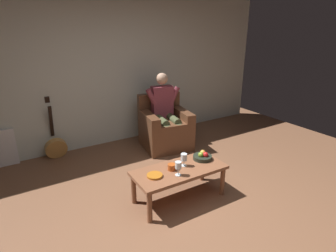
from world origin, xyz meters
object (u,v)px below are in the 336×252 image
(guitar, at_px, (56,146))
(coffee_table, at_px, (179,173))
(person_seated, at_px, (165,109))
(armchair, at_px, (165,128))
(wine_glass_near, at_px, (178,166))
(decorative_dish, at_px, (155,176))
(candle_jar, at_px, (172,167))
(fruit_bowl, at_px, (203,156))
(wine_glass_far, at_px, (184,158))

(guitar, bearing_deg, coffee_table, 118.27)
(person_seated, bearing_deg, guitar, -7.43)
(guitar, bearing_deg, armchair, 163.50)
(coffee_table, xyz_separation_m, wine_glass_near, (0.10, 0.12, 0.18))
(person_seated, relative_size, decorative_dish, 7.12)
(armchair, xyz_separation_m, guitar, (1.75, -0.52, -0.12))
(guitar, distance_m, decorative_dish, 2.14)
(armchair, xyz_separation_m, candle_jar, (0.78, 1.45, 0.12))
(person_seated, xyz_separation_m, guitar, (1.75, -0.52, -0.47))
(armchair, xyz_separation_m, decorative_dish, (1.02, 1.48, 0.10))
(wine_glass_near, bearing_deg, fruit_bowl, -160.60)
(armchair, height_order, fruit_bowl, armchair)
(wine_glass_far, xyz_separation_m, fruit_bowl, (-0.31, -0.02, -0.07))
(wine_glass_far, relative_size, fruit_bowl, 0.67)
(coffee_table, relative_size, wine_glass_near, 6.69)
(decorative_dish, bearing_deg, coffee_table, -179.52)
(fruit_bowl, height_order, candle_jar, fruit_bowl)
(armchair, bearing_deg, coffee_table, 74.40)
(person_seated, xyz_separation_m, candle_jar, (0.77, 1.44, -0.23))
(person_seated, xyz_separation_m, decorative_dish, (1.02, 1.47, -0.26))
(coffee_table, height_order, decorative_dish, decorative_dish)
(decorative_dish, height_order, candle_jar, candle_jar)
(armchair, height_order, guitar, guitar)
(wine_glass_far, xyz_separation_m, candle_jar, (0.18, 0.01, -0.07))
(person_seated, relative_size, guitar, 1.29)
(armchair, relative_size, decorative_dish, 5.00)
(guitar, height_order, fruit_bowl, guitar)
(wine_glass_near, height_order, candle_jar, wine_glass_near)
(guitar, distance_m, fruit_bowl, 2.44)
(guitar, xyz_separation_m, wine_glass_far, (-1.16, 1.96, 0.31))
(coffee_table, height_order, wine_glass_far, wine_glass_far)
(decorative_dish, bearing_deg, guitar, -69.91)
(wine_glass_far, bearing_deg, armchair, -112.47)
(coffee_table, relative_size, decorative_dish, 6.30)
(guitar, bearing_deg, wine_glass_near, 114.77)
(coffee_table, height_order, wine_glass_near, wine_glass_near)
(armchair, relative_size, person_seated, 0.70)
(person_seated, bearing_deg, wine_glass_near, 73.10)
(fruit_bowl, bearing_deg, armchair, -101.42)
(wine_glass_far, bearing_deg, wine_glass_near, 39.49)
(person_seated, distance_m, coffee_table, 1.65)
(wine_glass_far, bearing_deg, guitar, -59.42)
(armchair, height_order, decorative_dish, armchair)
(wine_glass_near, xyz_separation_m, wine_glass_far, (-0.18, -0.15, -0.01))
(person_seated, relative_size, wine_glass_far, 7.97)
(decorative_dish, bearing_deg, wine_glass_near, 154.67)
(wine_glass_near, relative_size, candle_jar, 1.73)
(armchair, bearing_deg, wine_glass_near, 73.15)
(wine_glass_far, height_order, fruit_bowl, wine_glass_far)
(guitar, distance_m, candle_jar, 2.21)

